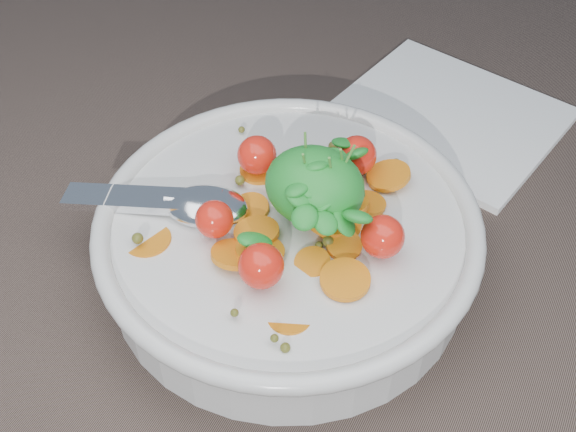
% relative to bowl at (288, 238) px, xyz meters
% --- Properties ---
extents(ground, '(6.00, 6.00, 0.00)m').
position_rel_bowl_xyz_m(ground, '(-0.01, -0.01, -0.03)').
color(ground, brown).
rests_on(ground, ground).
extents(bowl, '(0.29, 0.27, 0.11)m').
position_rel_bowl_xyz_m(bowl, '(0.00, 0.00, 0.00)').
color(bowl, silver).
rests_on(bowl, ground).
extents(napkin, '(0.21, 0.19, 0.01)m').
position_rel_bowl_xyz_m(napkin, '(0.05, 0.22, -0.03)').
color(napkin, white).
rests_on(napkin, ground).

